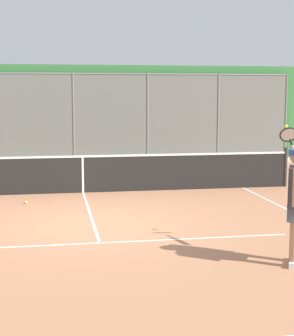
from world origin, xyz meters
The scene contains 5 objects.
ground_plane centered at (0.00, 0.00, 0.00)m, with size 60.00×60.00×0.00m, color #B27551.
court_line_markings centered at (0.00, 1.72, 0.00)m, with size 8.63×8.83×0.01m.
fence_backdrop centered at (0.00, -9.46, 1.75)m, with size 18.67×1.37×3.52m.
tennis_net centered at (0.00, -3.50, 0.49)m, with size 11.09×0.09×1.07m.
tennis_ball_near_net centered at (1.38, -2.30, 0.03)m, with size 0.07×0.07×0.07m, color #CCDB33.
Camera 1 is at (0.76, 10.38, 2.52)m, focal length 58.50 mm.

